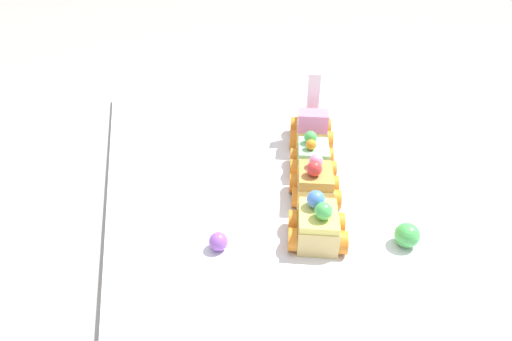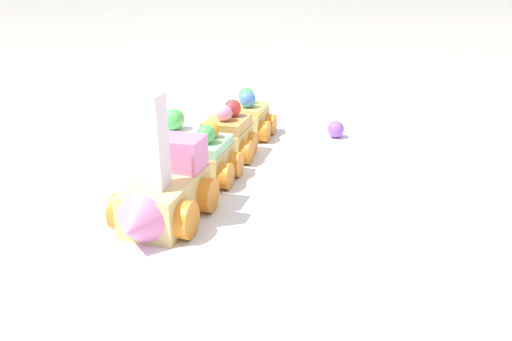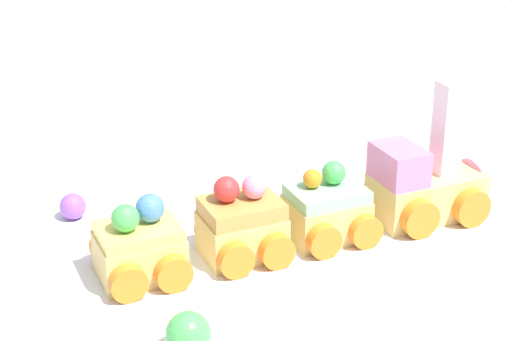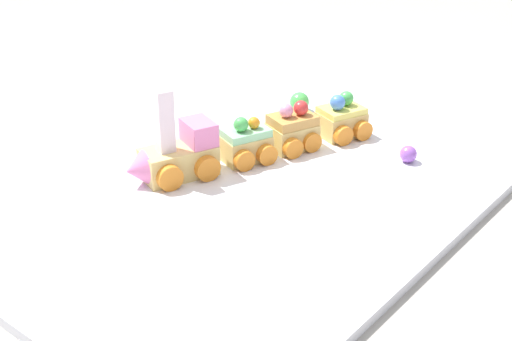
{
  "view_description": "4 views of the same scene",
  "coord_description": "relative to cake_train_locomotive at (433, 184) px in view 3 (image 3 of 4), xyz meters",
  "views": [
    {
      "loc": [
        -0.47,
        0.16,
        0.33
      ],
      "look_at": [
        -0.01,
        0.03,
        0.02
      ],
      "focal_mm": 28.0,
      "sensor_mm": 36.0,
      "label": 1
    },
    {
      "loc": [
        0.47,
        -0.04,
        0.21
      ],
      "look_at": [
        0.02,
        -0.0,
        0.03
      ],
      "focal_mm": 35.0,
      "sensor_mm": 36.0,
      "label": 2
    },
    {
      "loc": [
        -0.46,
        -0.44,
        0.33
      ],
      "look_at": [
        -0.01,
        0.02,
        0.04
      ],
      "focal_mm": 60.0,
      "sensor_mm": 36.0,
      "label": 3
    },
    {
      "loc": [
        0.62,
        0.48,
        0.41
      ],
      "look_at": [
        0.03,
        0.0,
        0.03
      ],
      "focal_mm": 50.0,
      "sensor_mm": 36.0,
      "label": 4
    }
  ],
  "objects": [
    {
      "name": "gumball_green",
      "position": [
        -0.27,
        -0.01,
        -0.01
      ],
      "size": [
        0.03,
        0.03,
        0.03
      ],
      "primitive_type": "sphere",
      "color": "#4CBC56",
      "rests_on": "display_board"
    },
    {
      "name": "cake_car_mint",
      "position": [
        -0.09,
        0.03,
        -0.01
      ],
      "size": [
        0.08,
        0.08,
        0.06
      ],
      "rotation": [
        0.0,
        0.0,
        -0.36
      ],
      "color": "#E5C675",
      "rests_on": "display_board"
    },
    {
      "name": "display_board",
      "position": [
        -0.08,
        0.09,
        -0.03
      ],
      "size": [
        0.74,
        0.48,
        0.01
      ],
      "primitive_type": "cube",
      "color": "white",
      "rests_on": "ground_plane"
    },
    {
      "name": "cake_train_locomotive",
      "position": [
        0.0,
        0.0,
        0.0
      ],
      "size": [
        0.12,
        0.09,
        0.11
      ],
      "rotation": [
        0.0,
        0.0,
        -0.36
      ],
      "color": "#E5C675",
      "rests_on": "display_board"
    },
    {
      "name": "cake_car_caramel",
      "position": [
        -0.16,
        0.06,
        -0.0
      ],
      "size": [
        0.08,
        0.08,
        0.06
      ],
      "rotation": [
        0.0,
        0.0,
        -0.36
      ],
      "color": "#E5C675",
      "rests_on": "display_board"
    },
    {
      "name": "ground_plane",
      "position": [
        -0.08,
        0.09,
        -0.04
      ],
      "size": [
        10.0,
        10.0,
        0.0
      ],
      "primitive_type": "plane",
      "color": "gray"
    },
    {
      "name": "cake_car_lemon",
      "position": [
        -0.23,
        0.09,
        -0.01
      ],
      "size": [
        0.08,
        0.08,
        0.06
      ],
      "rotation": [
        0.0,
        0.0,
        -0.36
      ],
      "color": "#E5C675",
      "rests_on": "display_board"
    },
    {
      "name": "gumball_purple",
      "position": [
        -0.22,
        0.2,
        -0.02
      ],
      "size": [
        0.02,
        0.02,
        0.02
      ],
      "primitive_type": "sphere",
      "color": "#9956C6",
      "rests_on": "display_board"
    }
  ]
}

